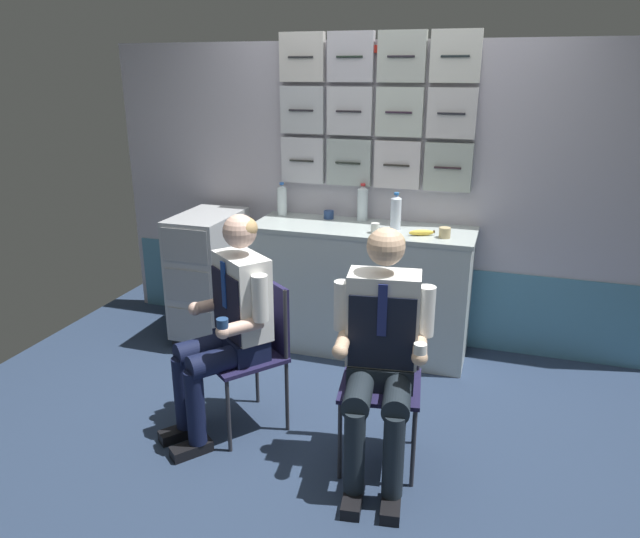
# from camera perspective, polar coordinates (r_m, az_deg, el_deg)

# --- Properties ---
(ground) EXTENTS (4.80, 4.80, 0.04)m
(ground) POSITION_cam_1_polar(r_m,az_deg,el_deg) (3.55, 0.44, -15.31)
(ground) COLOR #273750
(galley_bulkhead) EXTENTS (4.20, 0.14, 2.21)m
(galley_bulkhead) POSITION_cam_1_polar(r_m,az_deg,el_deg) (4.35, 5.89, 7.32)
(galley_bulkhead) COLOR #B7B2C0
(galley_bulkhead) RESTS_ON ground
(galley_counter) EXTENTS (1.55, 0.53, 0.92)m
(galley_counter) POSITION_cam_1_polar(r_m,az_deg,el_deg) (4.28, 3.98, -1.90)
(galley_counter) COLOR #B6C3C1
(galley_counter) RESTS_ON ground
(service_trolley) EXTENTS (0.40, 0.65, 0.96)m
(service_trolley) POSITION_cam_1_polar(r_m,az_deg,el_deg) (4.53, -10.61, -0.34)
(service_trolley) COLOR black
(service_trolley) RESTS_ON ground
(folding_chair_left) EXTENTS (0.56, 0.56, 0.85)m
(folding_chair_left) POSITION_cam_1_polar(r_m,az_deg,el_deg) (3.37, -6.10, -6.60)
(folding_chair_left) COLOR #2D2D33
(folding_chair_left) RESTS_ON ground
(crew_member_left) EXTENTS (0.61, 0.65, 1.25)m
(crew_member_left) POSITION_cam_1_polar(r_m,az_deg,el_deg) (3.24, -8.74, -4.71)
(crew_member_left) COLOR black
(crew_member_left) RESTS_ON ground
(folding_chair_right) EXTENTS (0.45, 0.45, 0.85)m
(folding_chair_right) POSITION_cam_1_polar(r_m,az_deg,el_deg) (3.11, 6.04, -8.84)
(folding_chair_right) COLOR #2D2D33
(folding_chair_right) RESTS_ON ground
(crew_member_right) EXTENTS (0.49, 0.63, 1.26)m
(crew_member_right) POSITION_cam_1_polar(r_m,az_deg,el_deg) (2.89, 5.92, -7.37)
(crew_member_right) COLOR black
(crew_member_right) RESTS_ON ground
(sparkling_bottle_green) EXTENTS (0.07, 0.07, 0.25)m
(sparkling_bottle_green) POSITION_cam_1_polar(r_m,az_deg,el_deg) (4.08, 7.30, 5.45)
(sparkling_bottle_green) COLOR silver
(sparkling_bottle_green) RESTS_ON galley_counter
(water_bottle_tall) EXTENTS (0.08, 0.08, 0.27)m
(water_bottle_tall) POSITION_cam_1_polar(r_m,az_deg,el_deg) (4.29, 4.12, 6.34)
(water_bottle_tall) COLOR silver
(water_bottle_tall) RESTS_ON galley_counter
(water_bottle_clear) EXTENTS (0.07, 0.07, 0.25)m
(water_bottle_clear) POSITION_cam_1_polar(r_m,az_deg,el_deg) (4.45, -3.67, 6.64)
(water_bottle_clear) COLOR silver
(water_bottle_clear) RESTS_ON galley_counter
(coffee_cup_white) EXTENTS (0.07, 0.07, 0.06)m
(coffee_cup_white) POSITION_cam_1_polar(r_m,az_deg,el_deg) (4.36, 0.85, 5.27)
(coffee_cup_white) COLOR navy
(coffee_cup_white) RESTS_ON galley_counter
(coffee_cup_spare) EXTENTS (0.08, 0.08, 0.07)m
(coffee_cup_spare) POSITION_cam_1_polar(r_m,az_deg,el_deg) (3.94, 11.91, 3.47)
(coffee_cup_spare) COLOR tan
(coffee_cup_spare) RESTS_ON galley_counter
(espresso_cup_small) EXTENTS (0.06, 0.06, 0.07)m
(espresso_cup_small) POSITION_cam_1_polar(r_m,az_deg,el_deg) (3.99, 5.33, 3.98)
(espresso_cup_small) COLOR silver
(espresso_cup_small) RESTS_ON galley_counter
(snack_banana) EXTENTS (0.17, 0.10, 0.04)m
(snack_banana) POSITION_cam_1_polar(r_m,az_deg,el_deg) (3.97, 9.74, 3.47)
(snack_banana) COLOR yellow
(snack_banana) RESTS_ON galley_counter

